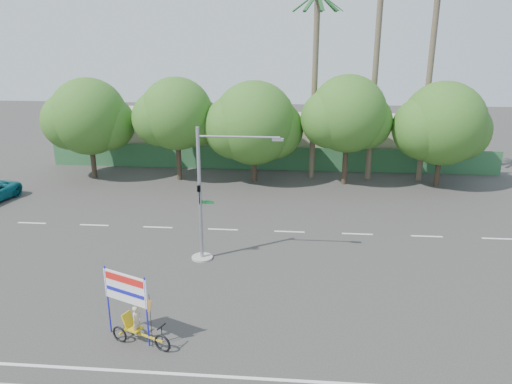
{
  "coord_description": "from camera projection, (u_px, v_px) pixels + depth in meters",
  "views": [
    {
      "loc": [
        2.39,
        -19.5,
        11.57
      ],
      "look_at": [
        0.28,
        4.8,
        3.5
      ],
      "focal_mm": 35.0,
      "sensor_mm": 36.0,
      "label": 1
    }
  ],
  "objects": [
    {
      "name": "fence",
      "position": [
        270.0,
        158.0,
        42.3
      ],
      "size": [
        38.0,
        0.08,
        2.0
      ],
      "primitive_type": "cube",
      "color": "#336B3D",
      "rests_on": "ground"
    },
    {
      "name": "traffic_signal",
      "position": [
        206.0,
        207.0,
        25.31
      ],
      "size": [
        4.72,
        1.1,
        7.0
      ],
      "color": "gray",
      "rests_on": "ground"
    },
    {
      "name": "tree_center",
      "position": [
        254.0,
        125.0,
        37.99
      ],
      "size": [
        7.62,
        6.4,
        7.85
      ],
      "color": "#473828",
      "rests_on": "ground"
    },
    {
      "name": "palm_tall",
      "position": [
        377.0,
        43.0,
        36.78
      ],
      "size": [
        3.73,
        3.79,
        17.45
      ],
      "color": "#70604C",
      "rests_on": "ground"
    },
    {
      "name": "trike_billboard",
      "position": [
        133.0,
        314.0,
        18.99
      ],
      "size": [
        2.8,
        1.41,
        2.96
      ],
      "rotation": [
        0.0,
        0.0,
        -0.41
      ],
      "color": "black",
      "rests_on": "ground"
    },
    {
      "name": "palm_short",
      "position": [
        315.0,
        65.0,
        37.65
      ],
      "size": [
        3.73,
        3.79,
        14.45
      ],
      "color": "#70604C",
      "rests_on": "ground"
    },
    {
      "name": "ground",
      "position": [
        241.0,
        300.0,
        22.28
      ],
      "size": [
        120.0,
        120.0,
        0.0
      ],
      "primitive_type": "plane",
      "color": "#33302D",
      "rests_on": "ground"
    },
    {
      "name": "building_right",
      "position": [
        360.0,
        140.0,
        45.65
      ],
      "size": [
        14.0,
        8.0,
        3.6
      ],
      "primitive_type": "cube",
      "color": "#B4AA8F",
      "rests_on": "ground"
    },
    {
      "name": "tree_left",
      "position": [
        176.0,
        116.0,
        38.29
      ],
      "size": [
        6.66,
        5.6,
        8.07
      ],
      "color": "#473828",
      "rests_on": "ground"
    },
    {
      "name": "tree_right",
      "position": [
        347.0,
        117.0,
        37.17
      ],
      "size": [
        6.9,
        5.8,
        8.36
      ],
      "color": "#473828",
      "rests_on": "ground"
    },
    {
      "name": "palm_mid",
      "position": [
        431.0,
        58.0,
        36.78
      ],
      "size": [
        3.73,
        3.79,
        15.45
      ],
      "color": "#70604C",
      "rests_on": "ground"
    },
    {
      "name": "tree_far_right",
      "position": [
        442.0,
        126.0,
        36.78
      ],
      "size": [
        7.38,
        6.2,
        7.94
      ],
      "color": "#473828",
      "rests_on": "ground"
    },
    {
      "name": "building_left",
      "position": [
        167.0,
        134.0,
        47.06
      ],
      "size": [
        12.0,
        8.0,
        4.0
      ],
      "primitive_type": "cube",
      "color": "#B4AA8F",
      "rests_on": "ground"
    },
    {
      "name": "tree_far_left",
      "position": [
        88.0,
        119.0,
        38.96
      ],
      "size": [
        7.14,
        6.0,
        7.96
      ],
      "color": "#473828",
      "rests_on": "ground"
    }
  ]
}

